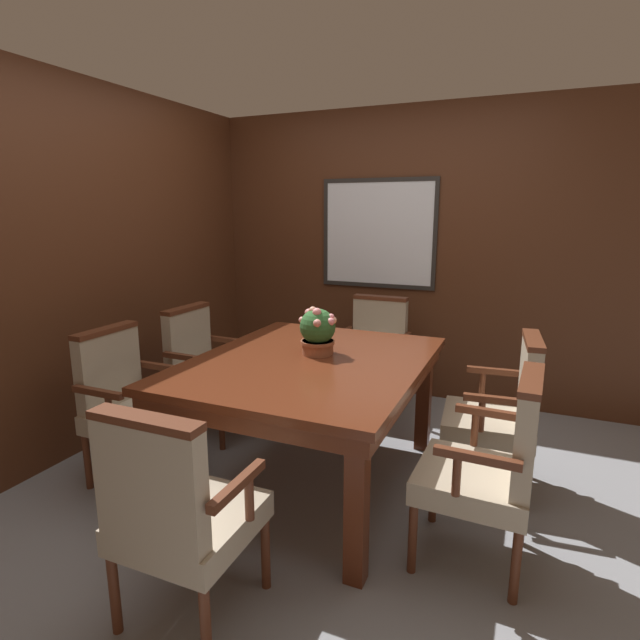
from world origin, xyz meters
name	(u,v)px	position (x,y,z in m)	size (l,w,h in m)	color
ground_plane	(302,483)	(0.00, 0.00, 0.00)	(14.00, 14.00, 0.00)	gray
wall_back	(389,255)	(0.00, 1.78, 1.23)	(7.20, 0.08, 2.45)	#4C2816
wall_left	(87,268)	(-1.59, 0.00, 1.23)	(0.06, 7.20, 2.45)	#4C2816
dining_table	(310,375)	(0.03, 0.05, 0.67)	(1.28, 1.59, 0.77)	#562614
chair_left_far	(204,366)	(-0.98, 0.40, 0.50)	(0.51, 0.54, 0.93)	#562B19
chair_right_far	(502,408)	(1.07, 0.41, 0.50)	(0.54, 0.56, 0.93)	#562B19
chair_right_near	(492,463)	(1.07, -0.28, 0.50)	(0.51, 0.54, 0.93)	#562B19
chair_head_near	(177,509)	(0.01, -1.12, 0.50)	(0.54, 0.50, 0.93)	#562B19
chair_left_near	(128,400)	(-0.99, -0.33, 0.50)	(0.50, 0.53, 0.93)	#562B19
chair_head_far	(374,351)	(0.05, 1.26, 0.50)	(0.54, 0.50, 0.93)	#562B19
potted_plant	(318,331)	(0.03, 0.17, 0.91)	(0.22, 0.22, 0.29)	#9E5638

